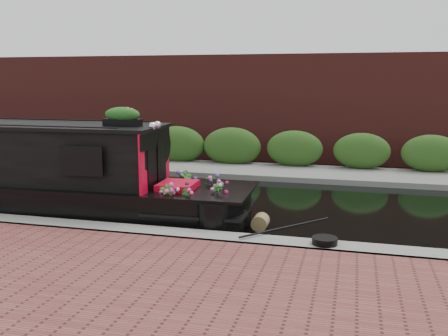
# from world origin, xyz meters

# --- Properties ---
(ground) EXTENTS (80.00, 80.00, 0.00)m
(ground) POSITION_xyz_m (0.00, 0.00, 0.00)
(ground) COLOR black
(ground) RESTS_ON ground
(near_bank_coping) EXTENTS (40.00, 0.60, 0.50)m
(near_bank_coping) POSITION_xyz_m (0.00, -3.30, 0.00)
(near_bank_coping) COLOR gray
(near_bank_coping) RESTS_ON ground
(near_bank_pavers) EXTENTS (40.00, 7.00, 0.50)m
(near_bank_pavers) POSITION_xyz_m (0.00, -7.00, 0.00)
(near_bank_pavers) COLOR brown
(near_bank_pavers) RESTS_ON ground
(far_bank_path) EXTENTS (40.00, 2.40, 0.34)m
(far_bank_path) POSITION_xyz_m (0.00, 4.20, 0.00)
(far_bank_path) COLOR slate
(far_bank_path) RESTS_ON ground
(far_hedge) EXTENTS (40.00, 1.10, 2.80)m
(far_hedge) POSITION_xyz_m (0.00, 5.10, 0.00)
(far_hedge) COLOR #284D19
(far_hedge) RESTS_ON ground
(far_brick_wall) EXTENTS (40.00, 1.00, 8.00)m
(far_brick_wall) POSITION_xyz_m (0.00, 7.20, 0.00)
(far_brick_wall) COLOR #5A221E
(far_brick_wall) RESTS_ON ground
(narrowboat) EXTENTS (11.54, 2.35, 2.71)m
(narrowboat) POSITION_xyz_m (-4.03, -1.93, 0.80)
(narrowboat) COLOR black
(narrowboat) RESTS_ON ground
(rope_fender) EXTENTS (0.33, 0.38, 0.33)m
(rope_fender) POSITION_xyz_m (2.23, -1.94, 0.17)
(rope_fender) COLOR olive
(rope_fender) RESTS_ON ground
(coiled_mooring_rope) EXTENTS (0.45, 0.45, 0.12)m
(coiled_mooring_rope) POSITION_xyz_m (3.62, -3.27, 0.31)
(coiled_mooring_rope) COLOR black
(coiled_mooring_rope) RESTS_ON near_bank_coping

